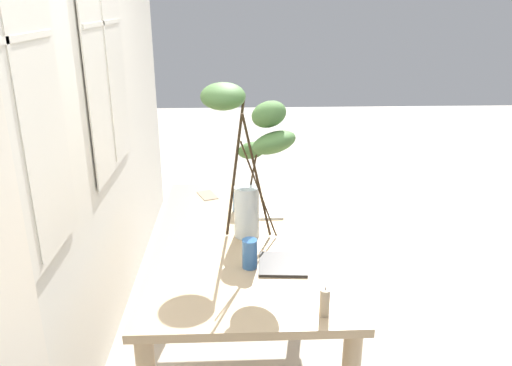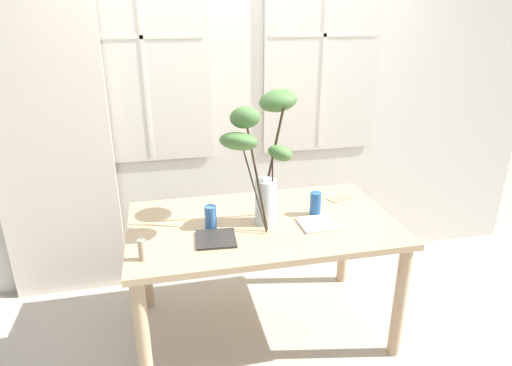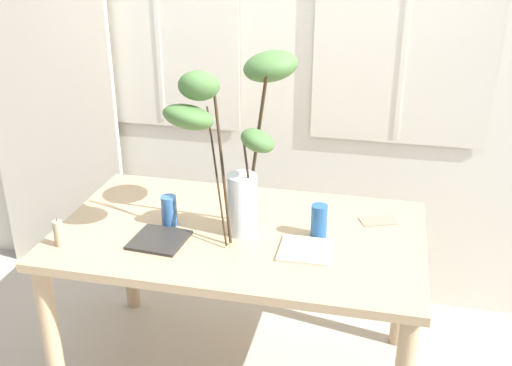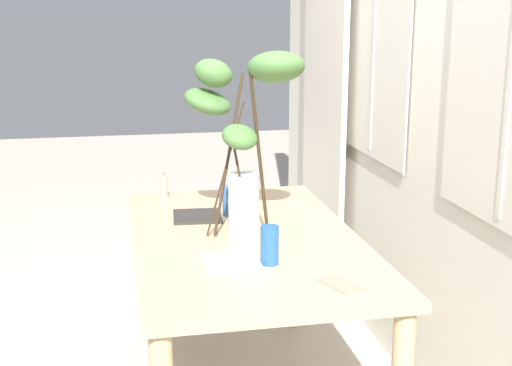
{
  "view_description": "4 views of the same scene",
  "coord_description": "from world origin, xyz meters",
  "px_view_note": "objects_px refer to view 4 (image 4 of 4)",
  "views": [
    {
      "loc": [
        -2.28,
        0.04,
        1.89
      ],
      "look_at": [
        0.02,
        -0.06,
        1.05
      ],
      "focal_mm": 35.06,
      "sensor_mm": 36.0,
      "label": 1
    },
    {
      "loc": [
        -0.55,
        -2.26,
        1.92
      ],
      "look_at": [
        -0.04,
        -0.01,
        1.02
      ],
      "focal_mm": 30.74,
      "sensor_mm": 36.0,
      "label": 2
    },
    {
      "loc": [
        0.58,
        -2.23,
        2.01
      ],
      "look_at": [
        0.08,
        -0.01,
        1.0
      ],
      "focal_mm": 42.78,
      "sensor_mm": 36.0,
      "label": 3
    },
    {
      "loc": [
        2.67,
        -0.49,
        1.66
      ],
      "look_at": [
        0.09,
        0.03,
        1.01
      ],
      "focal_mm": 48.73,
      "sensor_mm": 36.0,
      "label": 4
    }
  ],
  "objects_px": {
    "drinking_glass_blue_right": "(270,245)",
    "pillar_candle": "(164,186)",
    "plate_square_left": "(197,216)",
    "plate_square_right": "(231,261)",
    "drinking_glass_blue_left": "(230,201)",
    "dining_table": "(246,260)",
    "vase_with_branches": "(241,122)"
  },
  "relations": [
    {
      "from": "drinking_glass_blue_right",
      "to": "pillar_candle",
      "type": "xyz_separation_m",
      "value": [
        -1.02,
        -0.31,
        -0.02
      ]
    },
    {
      "from": "plate_square_left",
      "to": "plate_square_right",
      "type": "xyz_separation_m",
      "value": [
        0.6,
        0.05,
        -0.0
      ]
    },
    {
      "from": "drinking_glass_blue_left",
      "to": "plate_square_right",
      "type": "bearing_deg",
      "value": -8.99
    },
    {
      "from": "dining_table",
      "to": "drinking_glass_blue_left",
      "type": "distance_m",
      "value": 0.36
    },
    {
      "from": "plate_square_left",
      "to": "drinking_glass_blue_left",
      "type": "bearing_deg",
      "value": 93.22
    },
    {
      "from": "dining_table",
      "to": "vase_with_branches",
      "type": "relative_size",
      "value": 2.0
    },
    {
      "from": "dining_table",
      "to": "drinking_glass_blue_left",
      "type": "relative_size",
      "value": 11.52
    },
    {
      "from": "drinking_glass_blue_left",
      "to": "pillar_candle",
      "type": "relative_size",
      "value": 1.1
    },
    {
      "from": "pillar_candle",
      "to": "plate_square_left",
      "type": "bearing_deg",
      "value": 17.63
    },
    {
      "from": "dining_table",
      "to": "plate_square_right",
      "type": "bearing_deg",
      "value": -20.19
    },
    {
      "from": "vase_with_branches",
      "to": "drinking_glass_blue_right",
      "type": "bearing_deg",
      "value": 7.31
    },
    {
      "from": "dining_table",
      "to": "vase_with_branches",
      "type": "bearing_deg",
      "value": -104.95
    },
    {
      "from": "vase_with_branches",
      "to": "drinking_glass_blue_left",
      "type": "height_order",
      "value": "vase_with_branches"
    },
    {
      "from": "plate_square_left",
      "to": "pillar_candle",
      "type": "distance_m",
      "value": 0.41
    },
    {
      "from": "drinking_glass_blue_right",
      "to": "plate_square_left",
      "type": "xyz_separation_m",
      "value": [
        -0.64,
        -0.19,
        -0.07
      ]
    },
    {
      "from": "drinking_glass_blue_right",
      "to": "plate_square_right",
      "type": "bearing_deg",
      "value": -104.37
    },
    {
      "from": "vase_with_branches",
      "to": "plate_square_right",
      "type": "height_order",
      "value": "vase_with_branches"
    },
    {
      "from": "dining_table",
      "to": "plate_square_right",
      "type": "height_order",
      "value": "plate_square_right"
    },
    {
      "from": "drinking_glass_blue_left",
      "to": "plate_square_left",
      "type": "height_order",
      "value": "drinking_glass_blue_left"
    },
    {
      "from": "plate_square_left",
      "to": "pillar_candle",
      "type": "bearing_deg",
      "value": -162.37
    },
    {
      "from": "plate_square_right",
      "to": "pillar_candle",
      "type": "distance_m",
      "value": 1.0
    },
    {
      "from": "vase_with_branches",
      "to": "drinking_glass_blue_right",
      "type": "height_order",
      "value": "vase_with_branches"
    },
    {
      "from": "dining_table",
      "to": "vase_with_branches",
      "type": "height_order",
      "value": "vase_with_branches"
    },
    {
      "from": "drinking_glass_blue_right",
      "to": "plate_square_left",
      "type": "bearing_deg",
      "value": -163.31
    },
    {
      "from": "dining_table",
      "to": "pillar_candle",
      "type": "distance_m",
      "value": 0.76
    },
    {
      "from": "dining_table",
      "to": "drinking_glass_blue_right",
      "type": "bearing_deg",
      "value": 4.69
    },
    {
      "from": "drinking_glass_blue_right",
      "to": "plate_square_left",
      "type": "distance_m",
      "value": 0.67
    },
    {
      "from": "drinking_glass_blue_right",
      "to": "plate_square_left",
      "type": "relative_size",
      "value": 0.67
    },
    {
      "from": "plate_square_right",
      "to": "vase_with_branches",
      "type": "bearing_deg",
      "value": 162.8
    },
    {
      "from": "drinking_glass_blue_left",
      "to": "plate_square_left",
      "type": "relative_size",
      "value": 0.63
    },
    {
      "from": "vase_with_branches",
      "to": "drinking_glass_blue_right",
      "type": "distance_m",
      "value": 0.53
    },
    {
      "from": "vase_with_branches",
      "to": "plate_square_right",
      "type": "bearing_deg",
      "value": -17.2
    }
  ]
}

